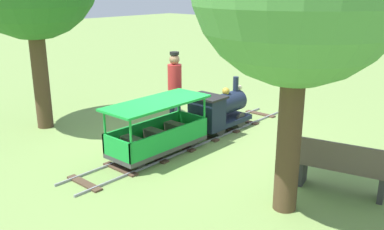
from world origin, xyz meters
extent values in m
plane|color=#75934C|center=(0.00, 0.00, 0.00)|extent=(60.00, 60.00, 0.00)
cube|color=gray|center=(-0.26, 0.22, 0.02)|extent=(0.03, 5.70, 0.04)
cube|color=gray|center=(0.26, 0.22, 0.02)|extent=(0.03, 5.70, 0.04)
cube|color=#4C3828|center=(0.00, -2.28, 0.01)|extent=(0.77, 0.14, 0.03)
cube|color=#4C3828|center=(0.00, -1.56, 0.01)|extent=(0.77, 0.14, 0.03)
cube|color=#4C3828|center=(0.00, -0.85, 0.01)|extent=(0.77, 0.14, 0.03)
cube|color=#4C3828|center=(0.00, -0.14, 0.01)|extent=(0.77, 0.14, 0.03)
cube|color=#4C3828|center=(0.00, 0.57, 0.01)|extent=(0.77, 0.14, 0.03)
cube|color=#4C3828|center=(0.00, 1.29, 0.01)|extent=(0.77, 0.14, 0.03)
cube|color=#4C3828|center=(0.00, 2.00, 0.01)|extent=(0.77, 0.14, 0.03)
cube|color=#4C3828|center=(0.00, 2.71, 0.01)|extent=(0.77, 0.14, 0.03)
cube|color=#192338|center=(0.00, 1.17, 0.21)|extent=(0.65, 1.40, 0.10)
cylinder|color=#192338|center=(0.00, 1.37, 0.56)|extent=(0.44, 0.85, 0.44)
cylinder|color=#B7932D|center=(0.00, 1.79, 0.56)|extent=(0.37, 0.02, 0.37)
cylinder|color=#192338|center=(0.00, 1.67, 0.93)|extent=(0.12, 0.12, 0.31)
sphere|color=#B7932D|center=(0.00, 1.32, 0.83)|extent=(0.16, 0.16, 0.16)
cube|color=#192338|center=(0.00, 0.69, 0.54)|extent=(0.65, 0.45, 0.55)
cube|color=black|center=(0.00, 0.69, 0.83)|extent=(0.73, 0.53, 0.04)
sphere|color=#F2EAB2|center=(0.00, 1.82, 0.82)|extent=(0.10, 0.10, 0.10)
cylinder|color=#2D2D2D|center=(-0.26, 1.52, 0.20)|extent=(0.05, 0.32, 0.32)
cylinder|color=#2D2D2D|center=(0.26, 1.52, 0.20)|extent=(0.05, 0.32, 0.32)
cylinder|color=#2D2D2D|center=(-0.26, 0.82, 0.20)|extent=(0.05, 0.32, 0.32)
cylinder|color=#2D2D2D|center=(0.26, 0.82, 0.20)|extent=(0.05, 0.32, 0.32)
cube|color=#3F3F3F|center=(0.00, -0.68, 0.18)|extent=(0.73, 1.90, 0.08)
cube|color=green|center=(-0.34, -0.68, 0.40)|extent=(0.04, 1.90, 0.35)
cube|color=green|center=(0.34, -0.68, 0.40)|extent=(0.04, 1.90, 0.35)
cube|color=green|center=(0.00, 0.25, 0.40)|extent=(0.73, 0.04, 0.35)
cube|color=green|center=(0.00, -1.61, 0.40)|extent=(0.73, 0.04, 0.35)
cylinder|color=green|center=(-0.33, 0.22, 0.59)|extent=(0.04, 0.04, 0.75)
cylinder|color=green|center=(0.33, 0.22, 0.59)|extent=(0.04, 0.04, 0.75)
cylinder|color=green|center=(-0.33, -1.58, 0.59)|extent=(0.04, 0.04, 0.75)
cylinder|color=green|center=(0.33, -1.58, 0.59)|extent=(0.04, 0.04, 0.75)
cube|color=green|center=(0.00, -0.68, 0.99)|extent=(0.83, 2.00, 0.04)
cube|color=brown|center=(0.00, -1.22, 0.34)|extent=(0.57, 0.20, 0.24)
cube|color=brown|center=(0.00, -0.68, 0.34)|extent=(0.57, 0.20, 0.24)
cube|color=brown|center=(0.00, -0.15, 0.34)|extent=(0.57, 0.20, 0.24)
cylinder|color=#262626|center=(-0.26, -0.02, 0.16)|extent=(0.04, 0.24, 0.24)
cylinder|color=#262626|center=(0.26, -0.02, 0.16)|extent=(0.04, 0.24, 0.24)
cylinder|color=#262626|center=(-0.26, -1.35, 0.16)|extent=(0.04, 0.24, 0.24)
cylinder|color=#262626|center=(0.26, -1.35, 0.16)|extent=(0.04, 0.24, 0.24)
cylinder|color=#282D47|center=(-1.09, 0.80, 0.40)|extent=(0.12, 0.12, 0.80)
cylinder|color=#282D47|center=(-0.91, 0.80, 0.40)|extent=(0.12, 0.12, 0.80)
cylinder|color=#B22828|center=(-1.00, 0.80, 1.08)|extent=(0.30, 0.30, 0.55)
sphere|color=#936B4C|center=(-1.00, 0.80, 1.46)|extent=(0.22, 0.22, 0.22)
cylinder|color=black|center=(-1.00, 0.80, 1.59)|extent=(0.20, 0.20, 0.06)
cube|color=brown|center=(3.06, 0.14, 0.42)|extent=(1.36, 0.67, 0.06)
cube|color=brown|center=(3.10, -0.04, 0.62)|extent=(1.28, 0.32, 0.40)
cube|color=#333333|center=(2.50, 0.01, 0.21)|extent=(0.15, 0.33, 0.42)
cube|color=#333333|center=(3.62, 0.26, 0.21)|extent=(0.15, 0.33, 0.42)
cylinder|color=#4C3823|center=(-3.01, -1.20, 1.15)|extent=(0.33, 0.33, 2.30)
cylinder|color=#4C3823|center=(2.70, -0.86, 1.07)|extent=(0.32, 0.32, 2.14)
camera|label=1|loc=(5.20, -5.60, 2.94)|focal=39.40mm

